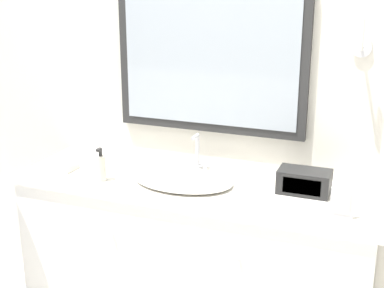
% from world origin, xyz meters
% --- Properties ---
extents(wall_back, '(8.00, 0.18, 2.55)m').
position_xyz_m(wall_back, '(-0.00, 0.66, 1.28)').
color(wall_back, silver).
rests_on(wall_back, ground_plane).
extents(vanity_counter, '(1.84, 0.60, 0.87)m').
position_xyz_m(vanity_counter, '(0.00, 0.33, 0.44)').
color(vanity_counter, white).
rests_on(vanity_counter, ground_plane).
extents(sink_basin, '(0.51, 0.41, 0.21)m').
position_xyz_m(sink_basin, '(-0.05, 0.31, 0.89)').
color(sink_basin, silver).
rests_on(sink_basin, vanity_counter).
extents(soap_bottle, '(0.05, 0.05, 0.17)m').
position_xyz_m(soap_bottle, '(-0.45, 0.18, 0.94)').
color(soap_bottle, beige).
rests_on(soap_bottle, vanity_counter).
extents(appliance_box, '(0.25, 0.14, 0.11)m').
position_xyz_m(appliance_box, '(0.53, 0.40, 0.93)').
color(appliance_box, black).
rests_on(appliance_box, vanity_counter).
extents(picture_frame, '(0.10, 0.01, 0.13)m').
position_xyz_m(picture_frame, '(0.73, 0.18, 0.94)').
color(picture_frame, '#B2B2B7').
rests_on(picture_frame, vanity_counter).
extents(hand_towel_near_sink, '(0.19, 0.11, 0.04)m').
position_xyz_m(hand_towel_near_sink, '(-0.75, 0.25, 0.89)').
color(hand_towel_near_sink, silver).
rests_on(hand_towel_near_sink, vanity_counter).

